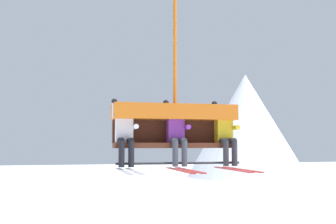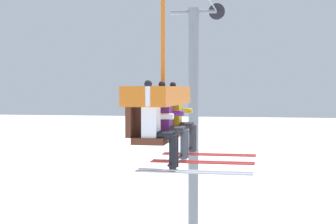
# 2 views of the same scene
# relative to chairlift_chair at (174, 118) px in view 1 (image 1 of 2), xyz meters

# --- Properties ---
(mountain_peak_central) EXTENTS (18.91, 18.91, 16.42)m
(mountain_peak_central) POSITION_rel_chairlift_chair_xyz_m (25.90, 54.45, 2.50)
(mountain_peak_central) COLOR white
(mountain_peak_central) RESTS_ON ground_plane
(chairlift_chair) EXTENTS (2.43, 0.74, 3.83)m
(chairlift_chair) POSITION_rel_chairlift_chair_xyz_m (0.00, 0.00, 0.00)
(chairlift_chair) COLOR #512819
(skier_white) EXTENTS (0.48, 1.70, 1.34)m
(skier_white) POSITION_rel_chairlift_chair_xyz_m (-1.00, -0.21, -0.30)
(skier_white) COLOR silver
(skier_purple) EXTENTS (0.48, 1.70, 1.34)m
(skier_purple) POSITION_rel_chairlift_chair_xyz_m (-0.00, -0.21, -0.30)
(skier_purple) COLOR purple
(skier_yellow) EXTENTS (0.48, 1.70, 1.34)m
(skier_yellow) POSITION_rel_chairlift_chair_xyz_m (1.00, -0.21, -0.30)
(skier_yellow) COLOR yellow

